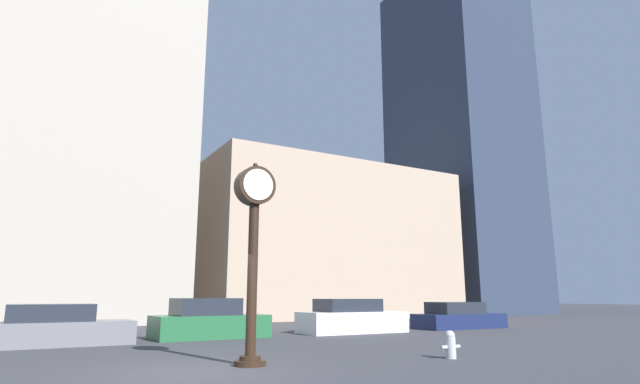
% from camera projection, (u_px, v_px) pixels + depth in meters
% --- Properties ---
extents(ground_plane, '(200.00, 200.00, 0.00)m').
position_uv_depth(ground_plane, '(196.00, 373.00, 10.26)').
color(ground_plane, '#38383D').
extents(building_tall_tower, '(14.45, 12.00, 32.54)m').
position_uv_depth(building_tall_tower, '(71.00, 69.00, 32.88)').
color(building_tall_tower, '#ADA393').
rests_on(building_tall_tower, ground_plane).
extents(building_storefront_row, '(19.46, 12.00, 11.29)m').
position_uv_depth(building_storefront_row, '(319.00, 244.00, 39.96)').
color(building_storefront_row, tan).
rests_on(building_storefront_row, ground_plane).
extents(building_glass_modern, '(9.85, 12.00, 34.13)m').
position_uv_depth(building_glass_modern, '(459.00, 140.00, 50.32)').
color(building_glass_modern, '#2D384C').
rests_on(building_glass_modern, ground_plane).
extents(street_clock, '(0.93, 0.72, 4.75)m').
position_uv_depth(street_clock, '(254.00, 234.00, 11.87)').
color(street_clock, black).
rests_on(street_clock, ground_plane).
extents(car_grey, '(4.57, 1.78, 1.30)m').
position_uv_depth(car_grey, '(55.00, 328.00, 15.89)').
color(car_grey, slate).
rests_on(car_grey, ground_plane).
extents(car_green, '(4.30, 2.07, 1.47)m').
position_uv_depth(car_green, '(209.00, 321.00, 18.83)').
color(car_green, '#236038').
rests_on(car_green, ground_plane).
extents(car_white, '(4.68, 1.96, 1.44)m').
position_uv_depth(car_white, '(351.00, 318.00, 21.62)').
color(car_white, silver).
rests_on(car_white, ground_plane).
extents(car_navy, '(4.67, 2.06, 1.27)m').
position_uv_depth(car_navy, '(458.00, 317.00, 24.57)').
color(car_navy, '#19234C').
rests_on(car_navy, ground_plane).
extents(fire_hydrant_near, '(0.61, 0.27, 0.69)m').
position_uv_depth(fire_hydrant_near, '(450.00, 344.00, 12.63)').
color(fire_hydrant_near, '#B7B7BC').
rests_on(fire_hydrant_near, ground_plane).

